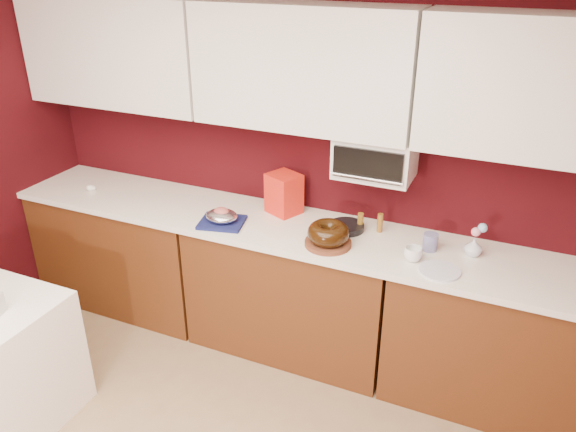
# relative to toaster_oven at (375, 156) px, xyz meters

# --- Properties ---
(wall_back) EXTENTS (4.00, 0.02, 2.50)m
(wall_back) POSITION_rel_toaster_oven_xyz_m (-0.45, 0.15, -0.12)
(wall_back) COLOR #37070B
(wall_back) RESTS_ON floor
(base_cabinet_left) EXTENTS (1.31, 0.58, 0.86)m
(base_cabinet_left) POSITION_rel_toaster_oven_xyz_m (-1.78, -0.17, -0.95)
(base_cabinet_left) COLOR #542A10
(base_cabinet_left) RESTS_ON floor
(base_cabinet_center) EXTENTS (1.31, 0.58, 0.86)m
(base_cabinet_center) POSITION_rel_toaster_oven_xyz_m (-0.45, -0.17, -0.95)
(base_cabinet_center) COLOR #542A10
(base_cabinet_center) RESTS_ON floor
(base_cabinet_right) EXTENTS (1.31, 0.58, 0.86)m
(base_cabinet_right) POSITION_rel_toaster_oven_xyz_m (0.88, -0.17, -0.95)
(base_cabinet_right) COLOR #542A10
(base_cabinet_right) RESTS_ON floor
(countertop) EXTENTS (4.00, 0.62, 0.04)m
(countertop) POSITION_rel_toaster_oven_xyz_m (-0.45, -0.17, -0.49)
(countertop) COLOR white
(countertop) RESTS_ON base_cabinet_center
(upper_cabinet_left) EXTENTS (1.31, 0.33, 0.70)m
(upper_cabinet_left) POSITION_rel_toaster_oven_xyz_m (-1.78, -0.02, 0.48)
(upper_cabinet_left) COLOR white
(upper_cabinet_left) RESTS_ON wall_back
(upper_cabinet_center) EXTENTS (1.31, 0.33, 0.70)m
(upper_cabinet_center) POSITION_rel_toaster_oven_xyz_m (-0.45, -0.02, 0.48)
(upper_cabinet_center) COLOR white
(upper_cabinet_center) RESTS_ON wall_back
(upper_cabinet_right) EXTENTS (1.31, 0.33, 0.70)m
(upper_cabinet_right) POSITION_rel_toaster_oven_xyz_m (0.88, -0.02, 0.48)
(upper_cabinet_right) COLOR white
(upper_cabinet_right) RESTS_ON wall_back
(toaster_oven) EXTENTS (0.45, 0.30, 0.25)m
(toaster_oven) POSITION_rel_toaster_oven_xyz_m (0.00, 0.00, 0.00)
(toaster_oven) COLOR white
(toaster_oven) RESTS_ON upper_cabinet_center
(toaster_oven_door) EXTENTS (0.40, 0.02, 0.18)m
(toaster_oven_door) POSITION_rel_toaster_oven_xyz_m (0.00, -0.16, 0.00)
(toaster_oven_door) COLOR black
(toaster_oven_door) RESTS_ON toaster_oven
(toaster_oven_handle) EXTENTS (0.42, 0.02, 0.02)m
(toaster_oven_handle) POSITION_rel_toaster_oven_xyz_m (0.00, -0.18, -0.07)
(toaster_oven_handle) COLOR silver
(toaster_oven_handle) RESTS_ON toaster_oven
(cake_base) EXTENTS (0.30, 0.30, 0.03)m
(cake_base) POSITION_rel_toaster_oven_xyz_m (-0.17, -0.30, -0.46)
(cake_base) COLOR brown
(cake_base) RESTS_ON countertop
(bundt_cake) EXTENTS (0.30, 0.30, 0.10)m
(bundt_cake) POSITION_rel_toaster_oven_xyz_m (-0.17, -0.30, -0.40)
(bundt_cake) COLOR black
(bundt_cake) RESTS_ON cake_base
(navy_towel) EXTENTS (0.32, 0.29, 0.02)m
(navy_towel) POSITION_rel_toaster_oven_xyz_m (-0.87, -0.31, -0.46)
(navy_towel) COLOR #141A4E
(navy_towel) RESTS_ON countertop
(foil_ham_nest) EXTENTS (0.26, 0.24, 0.08)m
(foil_ham_nest) POSITION_rel_toaster_oven_xyz_m (-0.87, -0.31, -0.42)
(foil_ham_nest) COLOR silver
(foil_ham_nest) RESTS_ON navy_towel
(roasted_ham) EXTENTS (0.12, 0.11, 0.07)m
(roasted_ham) POSITION_rel_toaster_oven_xyz_m (-0.87, -0.31, -0.40)
(roasted_ham) COLOR #C05E57
(roasted_ham) RESTS_ON foil_ham_nest
(pandoro_box) EXTENTS (0.25, 0.24, 0.27)m
(pandoro_box) POSITION_rel_toaster_oven_xyz_m (-0.59, 0.01, -0.34)
(pandoro_box) COLOR red
(pandoro_box) RESTS_ON countertop
(dark_pan) EXTENTS (0.25, 0.25, 0.04)m
(dark_pan) POSITION_rel_toaster_oven_xyz_m (-0.13, -0.07, -0.46)
(dark_pan) COLOR black
(dark_pan) RESTS_ON countertop
(coffee_mug) EXTENTS (0.12, 0.12, 0.10)m
(coffee_mug) POSITION_rel_toaster_oven_xyz_m (0.32, -0.28, -0.43)
(coffee_mug) COLOR white
(coffee_mug) RESTS_ON countertop
(blue_jar) EXTENTS (0.09, 0.09, 0.10)m
(blue_jar) POSITION_rel_toaster_oven_xyz_m (0.39, -0.12, -0.42)
(blue_jar) COLOR navy
(blue_jar) RESTS_ON countertop
(flower_vase) EXTENTS (0.10, 0.10, 0.12)m
(flower_vase) POSITION_rel_toaster_oven_xyz_m (0.62, -0.08, -0.42)
(flower_vase) COLOR silver
(flower_vase) RESTS_ON countertop
(flower_pink) EXTENTS (0.05, 0.05, 0.05)m
(flower_pink) POSITION_rel_toaster_oven_xyz_m (0.62, -0.08, -0.33)
(flower_pink) COLOR pink
(flower_pink) RESTS_ON flower_vase
(flower_blue) EXTENTS (0.05, 0.05, 0.05)m
(flower_blue) POSITION_rel_toaster_oven_xyz_m (0.65, -0.06, -0.30)
(flower_blue) COLOR #91C7E9
(flower_blue) RESTS_ON flower_vase
(china_plate) EXTENTS (0.28, 0.28, 0.01)m
(china_plate) POSITION_rel_toaster_oven_xyz_m (0.48, -0.34, -0.47)
(china_plate) COLOR white
(china_plate) RESTS_ON countertop
(amber_bottle) EXTENTS (0.05, 0.05, 0.11)m
(amber_bottle) POSITION_rel_toaster_oven_xyz_m (-0.06, -0.03, -0.42)
(amber_bottle) COLOR olive
(amber_bottle) RESTS_ON countertop
(egg_left) EXTENTS (0.07, 0.06, 0.05)m
(egg_left) POSITION_rel_toaster_oven_xyz_m (-2.00, -0.23, -0.45)
(egg_left) COLOR white
(egg_left) RESTS_ON countertop
(egg_right) EXTENTS (0.05, 0.04, 0.04)m
(egg_right) POSITION_rel_toaster_oven_xyz_m (-1.99, -0.21, -0.46)
(egg_right) COLOR white
(egg_right) RESTS_ON countertop
(amber_bottle_tall) EXTENTS (0.05, 0.05, 0.12)m
(amber_bottle_tall) POSITION_rel_toaster_oven_xyz_m (0.06, -0.01, -0.42)
(amber_bottle_tall) COLOR brown
(amber_bottle_tall) RESTS_ON countertop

